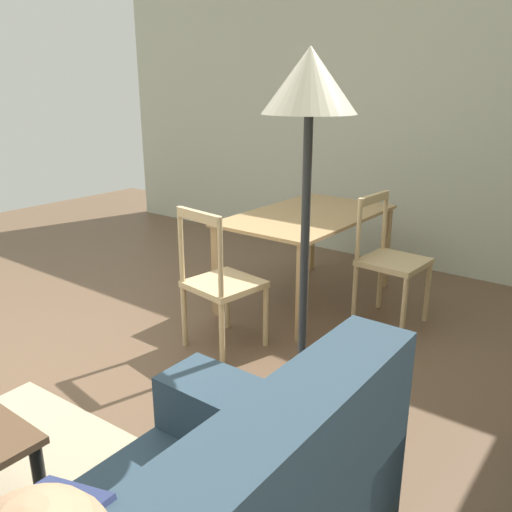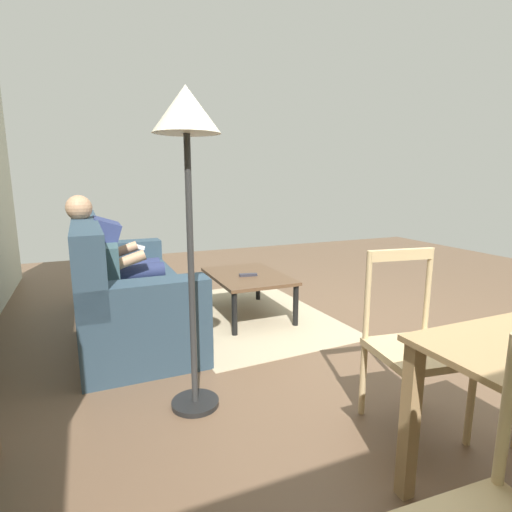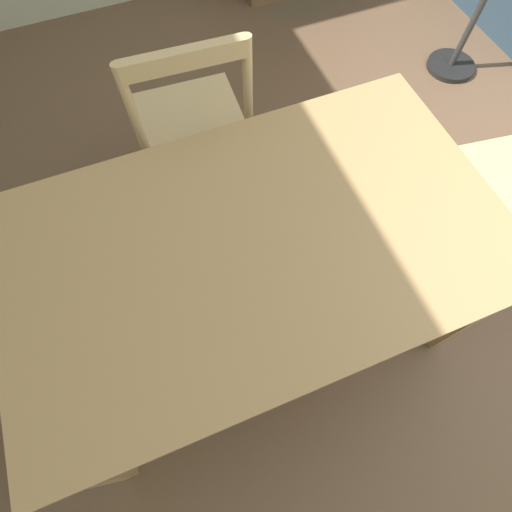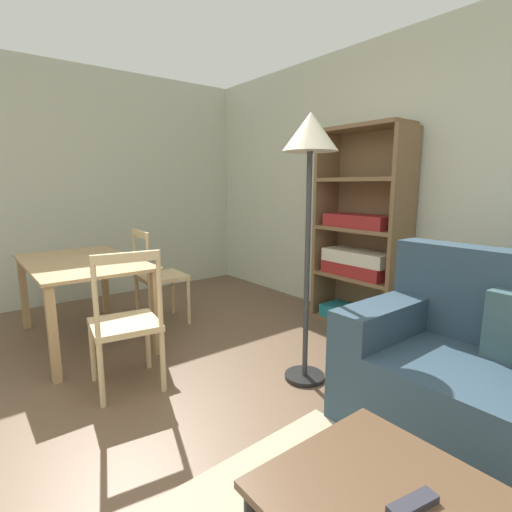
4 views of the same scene
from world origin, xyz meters
TOP-DOWN VIEW (x-y plane):
  - wall_back at (0.00, 2.93)m, footprint 7.01×0.12m
  - tv_remote at (0.85, 0.64)m, footprint 0.08×0.18m
  - bookshelf at (-0.90, 2.69)m, footprint 0.89×0.36m
  - dining_table at (-2.12, 0.49)m, footprint 1.41×0.84m
  - dining_chair_near_wall at (-2.12, 1.18)m, footprint 0.44×0.44m
  - dining_chair_facing_couch at (-1.08, 0.48)m, footprint 0.48×0.48m
  - floor_lamp at (-0.45, 1.50)m, footprint 0.36×0.36m

SIDE VIEW (x-z plane):
  - tv_remote at x=0.85m, z-range 0.41..0.43m
  - dining_chair_facing_couch at x=-1.08m, z-range -0.02..0.93m
  - dining_chair_near_wall at x=-2.12m, z-range 0.00..0.93m
  - dining_table at x=-2.12m, z-range 0.26..0.97m
  - bookshelf at x=-0.90m, z-range -0.15..1.72m
  - wall_back at x=0.00m, z-range 0.00..2.66m
  - floor_lamp at x=-0.45m, z-range 0.62..2.41m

